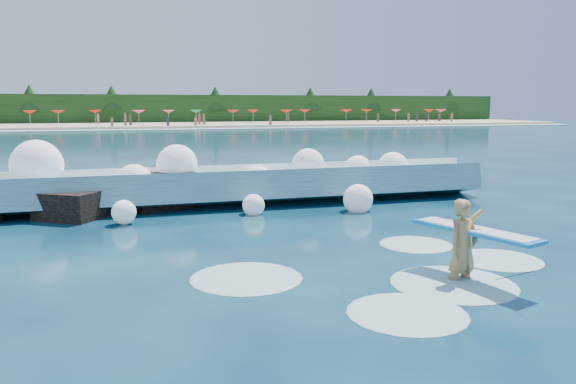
# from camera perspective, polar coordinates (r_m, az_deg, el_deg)

# --- Properties ---
(ground) EXTENTS (200.00, 200.00, 0.00)m
(ground) POSITION_cam_1_polar(r_m,az_deg,el_deg) (11.84, -4.13, -7.52)
(ground) COLOR #071E3A
(ground) RESTS_ON ground
(beach) EXTENTS (140.00, 20.00, 0.40)m
(beach) POSITION_cam_1_polar(r_m,az_deg,el_deg) (89.17, -15.59, 6.54)
(beach) COLOR tan
(beach) RESTS_ON ground
(wet_band) EXTENTS (140.00, 5.00, 0.08)m
(wet_band) POSITION_cam_1_polar(r_m,az_deg,el_deg) (78.19, -15.34, 6.15)
(wet_band) COLOR silver
(wet_band) RESTS_ON ground
(treeline) EXTENTS (140.00, 4.00, 5.00)m
(treeline) POSITION_cam_1_polar(r_m,az_deg,el_deg) (99.11, -15.82, 8.06)
(treeline) COLOR black
(treeline) RESTS_ON ground
(breaking_wave) EXTENTS (18.83, 2.90, 1.62)m
(breaking_wave) POSITION_cam_1_polar(r_m,az_deg,el_deg) (19.17, -7.31, 0.49)
(breaking_wave) COLOR teal
(breaking_wave) RESTS_ON ground
(rock_cluster) EXTENTS (8.07, 3.31, 1.35)m
(rock_cluster) POSITION_cam_1_polar(r_m,az_deg,el_deg) (18.52, -22.26, -0.82)
(rock_cluster) COLOR black
(rock_cluster) RESTS_ON ground
(surfer_with_board) EXTENTS (1.36, 3.04, 1.91)m
(surfer_with_board) POSITION_cam_1_polar(r_m,az_deg,el_deg) (11.19, 17.61, -5.15)
(surfer_with_board) COLOR #A7824E
(surfer_with_board) RESTS_ON ground
(wave_spray) EXTENTS (15.14, 4.34, 2.34)m
(wave_spray) POSITION_cam_1_polar(r_m,az_deg,el_deg) (18.82, -10.08, 1.92)
(wave_spray) COLOR white
(wave_spray) RESTS_ON ground
(surf_foam) EXTENTS (8.98, 5.85, 0.12)m
(surf_foam) POSITION_cam_1_polar(r_m,az_deg,el_deg) (11.36, 12.41, -8.42)
(surf_foam) COLOR silver
(surf_foam) RESTS_ON ground
(beach_umbrellas) EXTENTS (112.18, 6.65, 0.50)m
(beach_umbrellas) POSITION_cam_1_polar(r_m,az_deg,el_deg) (91.06, -15.62, 7.87)
(beach_umbrellas) COLOR #15836A
(beach_umbrellas) RESTS_ON ground
(beachgoers) EXTENTS (108.94, 13.38, 1.90)m
(beachgoers) POSITION_cam_1_polar(r_m,az_deg,el_deg) (84.77, -17.97, 6.91)
(beachgoers) COLOR #3F332D
(beachgoers) RESTS_ON ground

